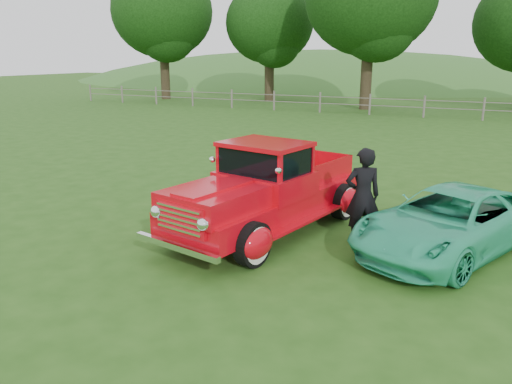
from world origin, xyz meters
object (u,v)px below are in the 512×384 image
at_px(tree_far_west, 162,12).
at_px(teal_sedan, 449,222).
at_px(man, 363,196).
at_px(red_pickup, 267,192).
at_px(tree_mid_west, 270,24).

height_order(tree_far_west, teal_sedan, tree_far_west).
bearing_deg(man, teal_sedan, 155.93).
xyz_separation_m(red_pickup, man, (1.82, 0.18, 0.09)).
relative_size(red_pickup, teal_sedan, 1.30).
relative_size(tree_mid_west, man, 4.76).
distance_m(tree_mid_west, teal_sedan, 30.56).
distance_m(teal_sedan, man, 1.54).
relative_size(tree_far_west, red_pickup, 1.90).
relative_size(tree_mid_west, teal_sedan, 2.10).
height_order(tree_far_west, red_pickup, tree_far_west).
xyz_separation_m(red_pickup, teal_sedan, (3.31, 0.36, -0.24)).
height_order(tree_mid_west, man, tree_mid_west).
distance_m(tree_far_west, red_pickup, 31.95).
bearing_deg(red_pickup, tree_far_west, 141.06).
xyz_separation_m(tree_mid_west, man, (13.52, -26.33, -4.66)).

